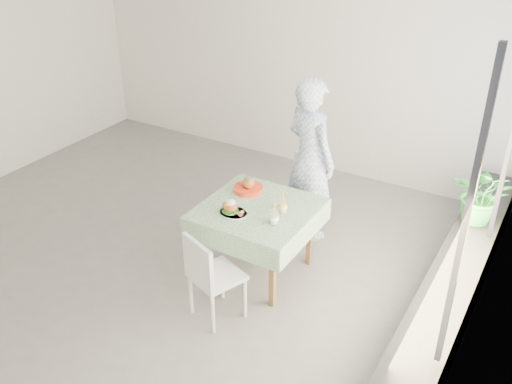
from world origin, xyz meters
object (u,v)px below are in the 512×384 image
Objects in this scene: diner at (310,159)px; main_dish at (232,209)px; chair_far at (295,211)px; potted_plant at (483,195)px; chair_near at (216,292)px; juice_cup_orange at (283,206)px; cafe_table at (258,233)px.

diner is 6.39× the size of main_dish.
chair_far is 1.47× the size of potted_plant.
chair_near is 1.80m from diner.
cafe_table is at bearing -165.90° from juice_cup_orange.
cafe_table is at bearing 107.51° from diner.
potted_plant reaches higher than main_dish.
main_dish reaches higher than chair_near.
main_dish is at bearing 107.30° from chair_near.
cafe_table is 3.75× the size of main_dish.
cafe_table is at bearing 54.45° from main_dish.
juice_cup_orange reaches higher than cafe_table.
diner reaches higher than main_dish.
potted_plant is (1.56, 1.17, -0.00)m from juice_cup_orange.
diner is 6.92× the size of juice_cup_orange.
chair_near is 3.07× the size of main_dish.
chair_far is at bearing 90.94° from cafe_table.
main_dish is at bearing -143.50° from potted_plant.
potted_plant is at bearing 36.80° from juice_cup_orange.
juice_cup_orange is (0.15, -0.87, -0.09)m from diner.
chair_far is 1.59m from chair_near.
diner is (0.07, 1.69, 0.63)m from chair_near.
juice_cup_orange is (0.39, 0.27, 0.01)m from main_dish.
potted_plant is at bearing 34.35° from cafe_table.
juice_cup_orange is 1.95m from potted_plant.
juice_cup_orange is at bearing 14.10° from cafe_table.
cafe_table is 1.73× the size of potted_plant.
main_dish is 1.08× the size of juice_cup_orange.
chair_far is 3.44× the size of juice_cup_orange.
potted_plant is (1.78, 1.98, 0.54)m from chair_near.
chair_far and main_dish have the same top height.
potted_plant reaches higher than chair_far.
main_dish is (-0.17, 0.54, 0.53)m from chair_near.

